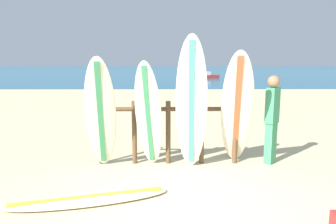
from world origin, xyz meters
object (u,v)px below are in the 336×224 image
(surfboard_leaning_far_left, at_px, (101,115))
(surfboard_lying_on_sand, at_px, (88,199))
(surfboard_leaning_left, at_px, (149,116))
(surfboard_leaning_center, at_px, (237,110))
(surfboard_rack, at_px, (168,126))
(surfboard_leaning_center_left, at_px, (192,105))
(beachgoer_standing, at_px, (272,116))
(small_boat_offshore, at_px, (205,76))

(surfboard_leaning_far_left, distance_m, surfboard_lying_on_sand, 1.58)
(surfboard_leaning_left, height_order, surfboard_leaning_center, surfboard_leaning_center)
(surfboard_rack, xyz_separation_m, surfboard_leaning_left, (-0.35, -0.30, 0.26))
(surfboard_rack, bearing_deg, surfboard_leaning_far_left, -161.37)
(surfboard_leaning_center_left, bearing_deg, surfboard_leaning_far_left, 178.66)
(surfboard_leaning_center_left, relative_size, surfboard_leaning_center, 1.12)
(surfboard_rack, height_order, beachgoer_standing, beachgoer_standing)
(surfboard_lying_on_sand, bearing_deg, small_boat_offshore, 79.90)
(surfboard_lying_on_sand, xyz_separation_m, small_boat_offshore, (5.37, 30.12, 0.22))
(surfboard_leaning_center, xyz_separation_m, surfboard_lying_on_sand, (-2.34, -1.38, -1.02))
(surfboard_leaning_far_left, distance_m, beachgoer_standing, 3.11)
(beachgoer_standing, bearing_deg, surfboard_rack, 179.36)
(surfboard_leaning_center_left, bearing_deg, small_boat_offshore, 82.41)
(surfboard_rack, bearing_deg, surfboard_lying_on_sand, -124.41)
(surfboard_leaning_left, height_order, small_boat_offshore, surfboard_leaning_left)
(surfboard_leaning_center, height_order, small_boat_offshore, surfboard_leaning_center)
(surfboard_leaning_far_left, bearing_deg, surfboard_leaning_left, 6.71)
(surfboard_leaning_far_left, distance_m, small_boat_offshore, 29.39)
(surfboard_leaning_center_left, height_order, small_boat_offshore, surfboard_leaning_center_left)
(surfboard_leaning_far_left, height_order, surfboard_leaning_center, surfboard_leaning_center)
(surfboard_leaning_center, bearing_deg, surfboard_lying_on_sand, -149.41)
(surfboard_rack, bearing_deg, small_boat_offshore, 81.52)
(surfboard_leaning_center_left, height_order, beachgoer_standing, surfboard_leaning_center_left)
(surfboard_leaning_center, bearing_deg, surfboard_leaning_center_left, -167.77)
(surfboard_leaning_left, bearing_deg, surfboard_rack, 40.63)
(surfboard_leaning_center, bearing_deg, surfboard_leaning_far_left, -176.60)
(surfboard_lying_on_sand, bearing_deg, surfboard_rack, 55.59)
(surfboard_leaning_center_left, distance_m, small_boat_offshore, 29.18)
(surfboard_leaning_center_left, bearing_deg, surfboard_leaning_center, 12.23)
(surfboard_leaning_center_left, xyz_separation_m, surfboard_leaning_center, (0.82, 0.18, -0.12))
(surfboard_rack, relative_size, small_boat_offshore, 0.85)
(surfboard_leaning_far_left, xyz_separation_m, surfboard_lying_on_sand, (0.05, -1.24, -0.97))
(surfboard_leaning_far_left, distance_m, surfboard_leaning_center, 2.39)
(surfboard_leaning_center, height_order, beachgoer_standing, surfboard_leaning_center)
(surfboard_leaning_center_left, bearing_deg, surfboard_rack, 132.64)
(surfboard_leaning_left, height_order, surfboard_lying_on_sand, surfboard_leaning_left)
(surfboard_rack, relative_size, surfboard_leaning_far_left, 1.31)
(surfboard_leaning_center_left, relative_size, beachgoer_standing, 1.42)
(surfboard_leaning_center_left, xyz_separation_m, beachgoer_standing, (1.53, 0.41, -0.26))
(small_boat_offshore, bearing_deg, surfboard_leaning_far_left, -100.62)
(small_boat_offshore, bearing_deg, beachgoer_standing, -94.66)
(surfboard_leaning_center, bearing_deg, small_boat_offshore, 83.99)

